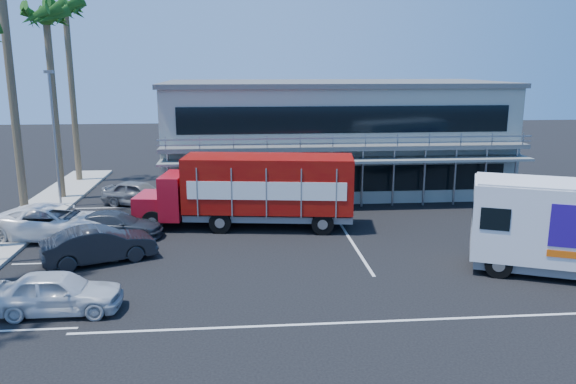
{
  "coord_description": "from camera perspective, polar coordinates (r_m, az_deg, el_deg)",
  "views": [
    {
      "loc": [
        -3.38,
        -23.03,
        8.44
      ],
      "look_at": [
        -1.02,
        3.69,
        2.3
      ],
      "focal_mm": 35.0,
      "sensor_mm": 36.0,
      "label": 1
    }
  ],
  "objects": [
    {
      "name": "building",
      "position": [
        38.8,
        4.48,
        5.77
      ],
      "size": [
        22.4,
        12.0,
        7.3
      ],
      "color": "#999F92",
      "rests_on": "ground"
    },
    {
      "name": "parked_car_a",
      "position": [
        21.22,
        -22.38,
        -9.39
      ],
      "size": [
        4.39,
        1.79,
        1.49
      ],
      "primitive_type": "imported",
      "rotation": [
        0.0,
        0.0,
        1.56
      ],
      "color": "silver",
      "rests_on": "ground"
    },
    {
      "name": "parked_car_c",
      "position": [
        29.89,
        -22.65,
        -2.84
      ],
      "size": [
        6.61,
        4.16,
        1.7
      ],
      "primitive_type": "imported",
      "rotation": [
        0.0,
        0.0,
        1.34
      ],
      "color": "white",
      "rests_on": "ground"
    },
    {
      "name": "parked_car_d",
      "position": [
        29.04,
        -17.05,
        -3.23
      ],
      "size": [
        4.65,
        2.11,
        1.32
      ],
      "primitive_type": "imported",
      "rotation": [
        0.0,
        0.0,
        1.51
      ],
      "color": "#272D35",
      "rests_on": "ground"
    },
    {
      "name": "light_pole_far",
      "position": [
        35.93,
        -22.65,
        5.61
      ],
      "size": [
        0.5,
        0.25,
        8.09
      ],
      "color": "gray",
      "rests_on": "ground"
    },
    {
      "name": "ground",
      "position": [
        24.76,
        3.13,
        -7.06
      ],
      "size": [
        120.0,
        120.0,
        0.0
      ],
      "primitive_type": "plane",
      "color": "black",
      "rests_on": "ground"
    },
    {
      "name": "parked_car_e",
      "position": [
        35.23,
        -14.92,
        -0.13
      ],
      "size": [
        4.86,
        3.41,
        1.54
      ],
      "primitive_type": "imported",
      "rotation": [
        0.0,
        0.0,
        1.18
      ],
      "color": "slate",
      "rests_on": "ground"
    },
    {
      "name": "white_van",
      "position": [
        25.31,
        27.11,
        -3.21
      ],
      "size": [
        8.29,
        5.54,
        3.84
      ],
      "rotation": [
        0.0,
        0.0,
        -0.4
      ],
      "color": "white",
      "rests_on": "ground"
    },
    {
      "name": "palm_e",
      "position": [
        37.83,
        -23.3,
        15.11
      ],
      "size": [
        2.8,
        2.8,
        12.25
      ],
      "color": "brown",
      "rests_on": "ground"
    },
    {
      "name": "red_truck",
      "position": [
        29.3,
        -3.5,
        0.35
      ],
      "size": [
        11.53,
        4.13,
        3.8
      ],
      "rotation": [
        0.0,
        0.0,
        -0.14
      ],
      "color": "#AB0D1A",
      "rests_on": "ground"
    },
    {
      "name": "palm_f",
      "position": [
        43.26,
        -21.63,
        16.04
      ],
      "size": [
        2.8,
        2.8,
        13.25
      ],
      "color": "brown",
      "rests_on": "ground"
    },
    {
      "name": "parked_car_b",
      "position": [
        25.77,
        -18.62,
        -5.09
      ],
      "size": [
        5.02,
        3.4,
        1.57
      ],
      "primitive_type": "imported",
      "rotation": [
        0.0,
        0.0,
        1.98
      ],
      "color": "black",
      "rests_on": "ground"
    },
    {
      "name": "curb_strip",
      "position": [
        32.37,
        -25.93,
        -3.41
      ],
      "size": [
        3.0,
        32.0,
        0.16
      ],
      "primitive_type": "cube",
      "color": "#A5A399",
      "rests_on": "ground"
    }
  ]
}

